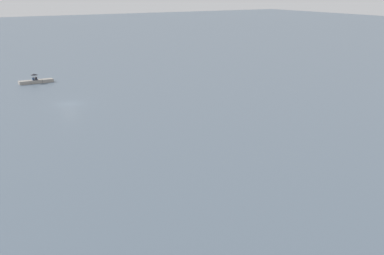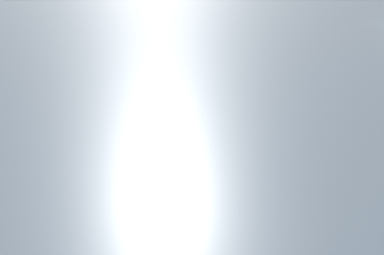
{
  "view_description": "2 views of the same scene",
  "coord_description": "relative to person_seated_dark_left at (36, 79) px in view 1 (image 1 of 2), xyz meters",
  "views": [
    {
      "loc": [
        24.4,
        80.53,
        19.08
      ],
      "look_at": [
        -7.95,
        26.52,
        1.2
      ],
      "focal_mm": 47.07,
      "sensor_mm": 36.0,
      "label": 1
    },
    {
      "loc": [
        -8.87,
        58.56,
        9.2
      ],
      "look_at": [
        1.38,
        42.26,
        1.22
      ],
      "focal_mm": 42.3,
      "sensor_mm": 36.0,
      "label": 2
    }
  ],
  "objects": [
    {
      "name": "person_seated_blue_right",
      "position": [
        0.56,
        -0.01,
        0.0
      ],
      "size": [
        0.45,
        0.64,
        0.73
      ],
      "rotation": [
        0.0,
        0.0,
        0.12
      ],
      "color": "#1E2333",
      "rests_on": "seawall_pier"
    },
    {
      "name": "ground_plane",
      "position": [
        0.05,
        21.33,
        -0.91
      ],
      "size": [
        500.0,
        500.0,
        0.0
      ],
      "primitive_type": "plane",
      "color": "slate"
    },
    {
      "name": "seawall_pier",
      "position": [
        0.05,
        -0.21,
        -0.58
      ],
      "size": [
        6.77,
        1.5,
        0.65
      ],
      "color": "gray",
      "rests_on": "ground_plane"
    },
    {
      "name": "umbrella_open_black",
      "position": [
        0.29,
        -0.26,
        0.87
      ],
      "size": [
        1.42,
        1.42,
        1.3
      ],
      "color": "black",
      "rests_on": "seawall_pier"
    },
    {
      "name": "person_seated_dark_left",
      "position": [
        0.0,
        0.0,
        0.0
      ],
      "size": [
        0.45,
        0.64,
        0.73
      ],
      "rotation": [
        0.0,
        0.0,
        0.12
      ],
      "color": "#1E2333",
      "rests_on": "seawall_pier"
    }
  ]
}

